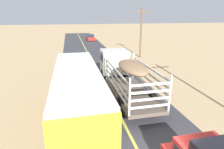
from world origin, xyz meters
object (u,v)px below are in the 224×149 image
livestock_truck (120,67)px  bus (78,94)px  car_far (90,38)px  power_pole_mid (141,31)px

livestock_truck → bus: size_ratio=0.97×
livestock_truck → bus: bus is taller
bus → car_far: (4.82, 36.52, -1.05)m
livestock_truck → car_far: size_ratio=2.20×
livestock_truck → power_pole_mid: (6.04, 10.94, 2.06)m
bus → car_far: bearing=82.5°
power_pole_mid → bus: bearing=-122.1°
livestock_truck → car_far: 31.72m
bus → power_pole_mid: (9.89, 15.78, 2.11)m
power_pole_mid → car_far: bearing=103.7°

